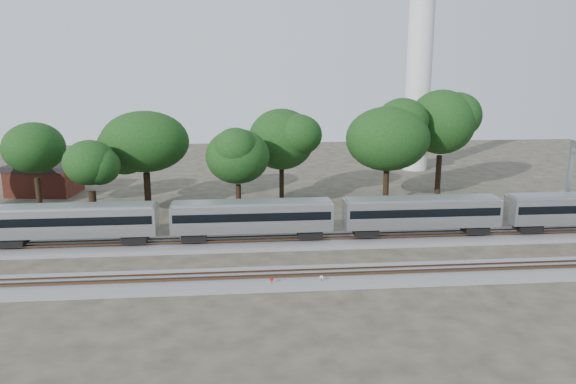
# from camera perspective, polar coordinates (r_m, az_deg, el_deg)

# --- Properties ---
(ground) EXTENTS (160.00, 160.00, 0.00)m
(ground) POSITION_cam_1_polar(r_m,az_deg,el_deg) (52.27, -4.53, -7.44)
(ground) COLOR #383328
(ground) RESTS_ON ground
(track_far) EXTENTS (160.00, 5.00, 0.73)m
(track_far) POSITION_cam_1_polar(r_m,az_deg,el_deg) (57.86, -4.61, -5.17)
(track_far) COLOR slate
(track_far) RESTS_ON ground
(track_near) EXTENTS (160.00, 5.00, 0.73)m
(track_near) POSITION_cam_1_polar(r_m,az_deg,el_deg) (48.46, -4.46, -8.87)
(track_near) COLOR slate
(track_near) RESTS_ON ground
(train) EXTENTS (102.63, 2.92, 4.31)m
(train) POSITION_cam_1_polar(r_m,az_deg,el_deg) (57.95, 5.22, -2.22)
(train) COLOR silver
(train) RESTS_ON ground
(switch_stand_red) EXTENTS (0.30, 0.08, 0.93)m
(switch_stand_red) POSITION_cam_1_polar(r_m,az_deg,el_deg) (46.93, -1.66, -9.08)
(switch_stand_red) COLOR #512D19
(switch_stand_red) RESTS_ON ground
(switch_stand_white) EXTENTS (0.27, 0.11, 0.86)m
(switch_stand_white) POSITION_cam_1_polar(r_m,az_deg,el_deg) (47.60, 3.42, -8.83)
(switch_stand_white) COLOR #512D19
(switch_stand_white) RESTS_ON ground
(switch_lever) EXTENTS (0.56, 0.41, 0.30)m
(switch_lever) POSITION_cam_1_polar(r_m,az_deg,el_deg) (46.95, 2.62, -9.66)
(switch_lever) COLOR #512D19
(switch_lever) RESTS_ON ground
(brick_building) EXTENTS (9.89, 7.66, 4.34)m
(brick_building) POSITION_cam_1_polar(r_m,az_deg,el_deg) (86.41, -23.52, 1.25)
(brick_building) COLOR brown
(brick_building) RESTS_ON ground
(tree_1) EXTENTS (8.21, 8.21, 11.57)m
(tree_1) POSITION_cam_1_polar(r_m,az_deg,el_deg) (75.28, -24.40, 4.11)
(tree_1) COLOR black
(tree_1) RESTS_ON ground
(tree_2) EXTENTS (7.33, 7.33, 10.33)m
(tree_2) POSITION_cam_1_polar(r_m,az_deg,el_deg) (67.15, -19.50, 2.81)
(tree_2) COLOR black
(tree_2) RESTS_ON ground
(tree_3) EXTENTS (8.75, 8.75, 12.34)m
(tree_3) POSITION_cam_1_polar(r_m,az_deg,el_deg) (72.22, -14.35, 4.97)
(tree_3) COLOR black
(tree_3) RESTS_ON ground
(tree_4) EXTENTS (7.57, 7.57, 10.67)m
(tree_4) POSITION_cam_1_polar(r_m,az_deg,el_deg) (66.41, -5.14, 3.62)
(tree_4) COLOR black
(tree_4) RESTS_ON ground
(tree_5) EXTENTS (8.51, 8.51, 11.99)m
(tree_5) POSITION_cam_1_polar(r_m,az_deg,el_deg) (73.98, -0.66, 5.37)
(tree_5) COLOR black
(tree_5) RESTS_ON ground
(tree_6) EXTENTS (8.77, 8.77, 12.37)m
(tree_6) POSITION_cam_1_polar(r_m,az_deg,el_deg) (73.60, 10.10, 5.33)
(tree_6) COLOR black
(tree_6) RESTS_ON ground
(tree_7) EXTENTS (10.32, 10.32, 14.55)m
(tree_7) POSITION_cam_1_polar(r_m,az_deg,el_deg) (81.03, 15.32, 6.86)
(tree_7) COLOR black
(tree_7) RESTS_ON ground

